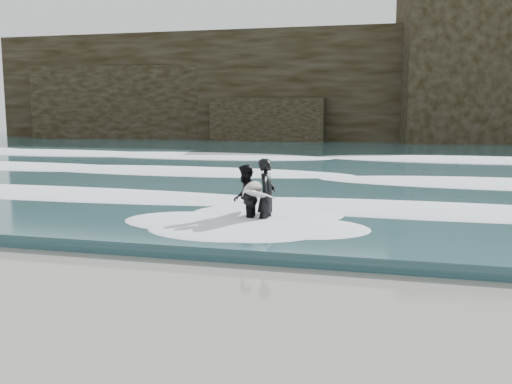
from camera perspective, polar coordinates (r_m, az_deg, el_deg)
ground at (r=9.01m, az=-9.88°, el=-11.92°), size 120.00×120.00×0.00m
sea at (r=36.96m, az=8.98°, el=3.65°), size 90.00×52.00×0.30m
headland at (r=53.83m, az=10.90°, el=10.21°), size 70.00×9.00×10.00m
foam_near at (r=17.26m, az=2.47°, el=-0.67°), size 60.00×3.20×0.20m
foam_mid at (r=24.09m, az=5.96°, el=1.90°), size 60.00×4.00×0.24m
foam_far at (r=32.97m, az=8.31°, el=3.64°), size 60.00×4.80×0.30m
surfer_left at (r=14.48m, az=0.89°, el=-0.26°), size 1.15×1.78×1.86m
surfer_right at (r=14.52m, az=-0.90°, el=-0.55°), size 1.19×2.04×1.70m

